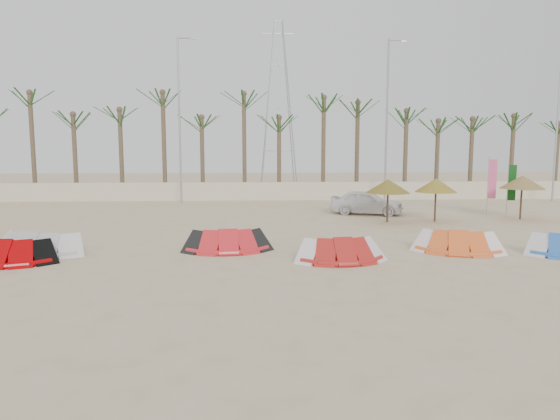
{
  "coord_description": "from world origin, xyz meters",
  "views": [
    {
      "loc": [
        -1.03,
        -14.02,
        3.85
      ],
      "look_at": [
        0.0,
        6.0,
        1.3
      ],
      "focal_mm": 32.0,
      "sensor_mm": 36.0,
      "label": 1
    }
  ],
  "objects": [
    {
      "name": "boundary_wall",
      "position": [
        0.0,
        22.0,
        0.65
      ],
      "size": [
        60.0,
        0.3,
        1.3
      ],
      "primitive_type": "cube",
      "color": "beige",
      "rests_on": "ground"
    },
    {
      "name": "parasol_left",
      "position": [
        5.76,
        10.95,
        1.86
      ],
      "size": [
        2.25,
        2.25,
        2.21
      ],
      "color": "#4C331E",
      "rests_on": "ground"
    },
    {
      "name": "flag_green",
      "position": [
        13.13,
        12.78,
        1.79
      ],
      "size": [
        0.45,
        0.1,
        3.03
      ],
      "color": "#A5A8AD",
      "rests_on": "ground"
    },
    {
      "name": "kite_red_mid",
      "position": [
        -2.03,
        4.47,
        0.42
      ],
      "size": [
        3.31,
        1.81,
        0.9
      ],
      "color": "red",
      "rests_on": "ground"
    },
    {
      "name": "kite_grey",
      "position": [
        -8.91,
        4.35,
        0.42
      ],
      "size": [
        3.88,
        2.38,
        0.9
      ],
      "color": "#B2B4B7",
      "rests_on": "ground"
    },
    {
      "name": "pylon",
      "position": [
        1.0,
        28.0,
        0.0
      ],
      "size": [
        3.0,
        3.0,
        14.0
      ],
      "primitive_type": null,
      "color": "#A5A8AD",
      "rests_on": "ground"
    },
    {
      "name": "parasol_right",
      "position": [
        13.12,
        11.6,
        1.99
      ],
      "size": [
        2.28,
        2.28,
        2.35
      ],
      "color": "#4C331E",
      "rests_on": "ground"
    },
    {
      "name": "lamp_b",
      "position": [
        -5.96,
        20.0,
        5.77
      ],
      "size": [
        1.25,
        0.14,
        11.0
      ],
      "color": "#A5A8AD",
      "rests_on": "ground"
    },
    {
      "name": "car",
      "position": [
        5.37,
        14.0,
        0.7
      ],
      "size": [
        4.4,
        2.99,
        1.39
      ],
      "primitive_type": "imported",
      "rotation": [
        0.0,
        0.0,
        1.21
      ],
      "color": "white",
      "rests_on": "ground"
    },
    {
      "name": "ground",
      "position": [
        0.0,
        0.0,
        0.0
      ],
      "size": [
        120.0,
        120.0,
        0.0
      ],
      "primitive_type": "plane",
      "color": "beige",
      "rests_on": "ground"
    },
    {
      "name": "lamp_d",
      "position": [
        20.04,
        20.0,
        5.77
      ],
      "size": [
        1.25,
        0.14,
        11.0
      ],
      "color": "#A5A8AD",
      "rests_on": "ground"
    },
    {
      "name": "palm_line",
      "position": [
        0.67,
        23.5,
        6.44
      ],
      "size": [
        52.0,
        4.0,
        7.7
      ],
      "color": "brown",
      "rests_on": "ground"
    },
    {
      "name": "flag_pink",
      "position": [
        12.1,
        12.98,
        1.98
      ],
      "size": [
        0.44,
        0.18,
        3.35
      ],
      "color": "#A5A8AD",
      "rests_on": "ground"
    },
    {
      "name": "kite_red_right",
      "position": [
        1.88,
        2.57,
        0.42
      ],
      "size": [
        3.15,
        1.81,
        0.9
      ],
      "color": "red",
      "rests_on": "ground"
    },
    {
      "name": "lamp_c",
      "position": [
        8.04,
        20.0,
        5.77
      ],
      "size": [
        1.25,
        0.14,
        11.0
      ],
      "color": "#A5A8AD",
      "rests_on": "ground"
    },
    {
      "name": "kite_orange",
      "position": [
        6.37,
        3.81,
        0.42
      ],
      "size": [
        3.46,
        2.34,
        0.9
      ],
      "color": "orange",
      "rests_on": "ground"
    },
    {
      "name": "kite_red_left",
      "position": [
        -9.26,
        2.87,
        0.42
      ],
      "size": [
        3.25,
        1.6,
        0.9
      ],
      "color": "#A40002",
      "rests_on": "ground"
    },
    {
      "name": "parasol_mid",
      "position": [
        8.29,
        11.07,
        1.88
      ],
      "size": [
        2.12,
        2.12,
        2.24
      ],
      "color": "#4C331E",
      "rests_on": "ground"
    }
  ]
}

